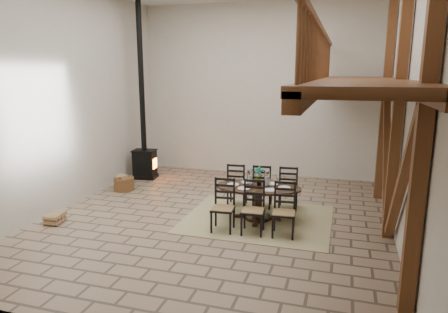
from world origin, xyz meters
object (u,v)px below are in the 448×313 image
(dining_table, at_px, (258,202))
(log_stack, at_px, (55,218))
(log_basket, at_px, (124,183))
(wood_stove, at_px, (144,140))

(dining_table, relative_size, log_stack, 4.66)
(dining_table, height_order, log_basket, dining_table)
(dining_table, distance_m, log_basket, 3.94)
(dining_table, bearing_deg, log_stack, -165.01)
(dining_table, relative_size, wood_stove, 0.42)
(wood_stove, height_order, log_basket, wood_stove)
(dining_table, xyz_separation_m, log_stack, (-3.93, -1.40, -0.29))
(log_basket, xyz_separation_m, log_stack, (-0.14, -2.47, -0.08))
(dining_table, relative_size, log_basket, 4.02)
(log_stack, bearing_deg, wood_stove, 88.61)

